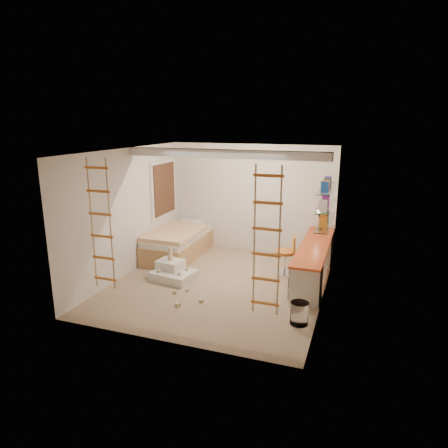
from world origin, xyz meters
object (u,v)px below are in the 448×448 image
at_px(swivel_chair, 286,260).
at_px(play_platform, 173,272).
at_px(desk, 314,260).
at_px(bed, 178,243).

bearing_deg(swivel_chair, play_platform, -153.56).
bearing_deg(desk, swivel_chair, 168.61).
bearing_deg(desk, play_platform, -160.90).
xyz_separation_m(swivel_chair, play_platform, (-2.11, -1.05, -0.16)).
bearing_deg(bed, play_platform, -68.68).
distance_m(desk, swivel_chair, 0.60).
relative_size(bed, play_platform, 2.22).
xyz_separation_m(desk, swivel_chair, (-0.58, 0.12, -0.10)).
distance_m(swivel_chair, play_platform, 2.36).
relative_size(desk, swivel_chair, 3.39).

